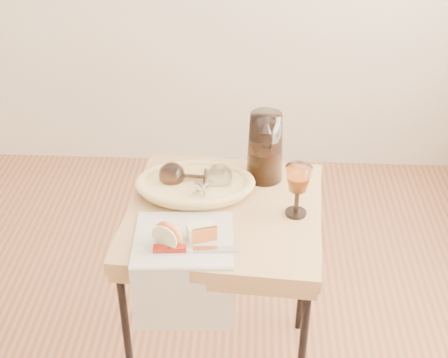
# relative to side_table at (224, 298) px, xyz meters

# --- Properties ---
(side_table) EXTENTS (0.62, 0.62, 0.74)m
(side_table) POSITION_rel_side_table_xyz_m (0.00, 0.00, 0.00)
(side_table) COLOR brown
(side_table) RESTS_ON floor
(tea_towel) EXTENTS (0.29, 0.27, 0.01)m
(tea_towel) POSITION_rel_side_table_xyz_m (-0.11, -0.15, 0.37)
(tea_towel) COLOR silver
(tea_towel) RESTS_ON side_table
(bread_basket) EXTENTS (0.34, 0.25, 0.04)m
(bread_basket) POSITION_rel_side_table_xyz_m (-0.09, 0.08, 0.39)
(bread_basket) COLOR tan
(bread_basket) RESTS_ON side_table
(goblet_lying_a) EXTENTS (0.14, 0.09, 0.08)m
(goblet_lying_a) POSITION_rel_side_table_xyz_m (-0.12, 0.09, 0.42)
(goblet_lying_a) COLOR #35211B
(goblet_lying_a) RESTS_ON bread_basket
(goblet_lying_b) EXTENTS (0.14, 0.16, 0.08)m
(goblet_lying_b) POSITION_rel_side_table_xyz_m (-0.05, 0.06, 0.42)
(goblet_lying_b) COLOR white
(goblet_lying_b) RESTS_ON bread_basket
(pitcher) EXTENTS (0.17, 0.25, 0.27)m
(pitcher) POSITION_rel_side_table_xyz_m (0.12, 0.18, 0.48)
(pitcher) COLOR black
(pitcher) RESTS_ON side_table
(wine_goblet) EXTENTS (0.08, 0.08, 0.16)m
(wine_goblet) POSITION_rel_side_table_xyz_m (0.21, -0.02, 0.45)
(wine_goblet) COLOR white
(wine_goblet) RESTS_ON side_table
(apple_half) EXTENTS (0.10, 0.08, 0.08)m
(apple_half) POSITION_rel_side_table_xyz_m (-0.14, -0.19, 0.41)
(apple_half) COLOR red
(apple_half) RESTS_ON tea_towel
(apple_wedge) EXTENTS (0.08, 0.06, 0.05)m
(apple_wedge) POSITION_rel_side_table_xyz_m (-0.06, -0.15, 0.40)
(apple_wedge) COLOR beige
(apple_wedge) RESTS_ON tea_towel
(table_knife) EXTENTS (0.23, 0.04, 0.02)m
(table_knife) POSITION_rel_side_table_xyz_m (-0.08, -0.21, 0.38)
(table_knife) COLOR silver
(table_knife) RESTS_ON tea_towel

